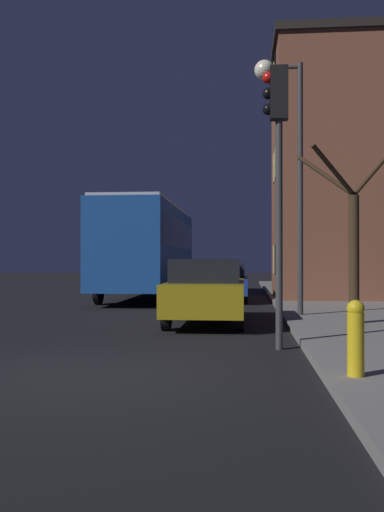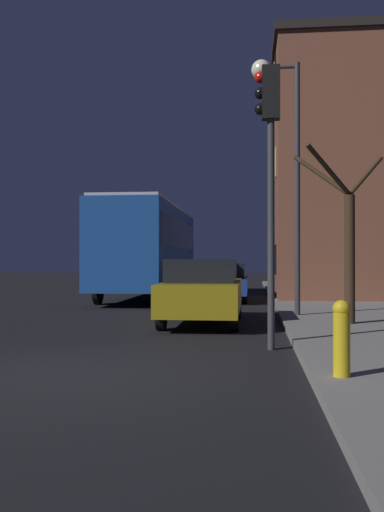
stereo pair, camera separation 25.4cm
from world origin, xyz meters
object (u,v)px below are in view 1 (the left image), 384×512
(car_mid_lane, at_px, (223,281))
(bare_tree, at_px, (350,240))
(streetlamp, at_px, (282,126))
(traffic_light, at_px, (277,148))
(car_near_lane, at_px, (207,290))
(fire_hydrant, at_px, (356,336))
(bus, at_px, (149,244))

(car_mid_lane, bearing_deg, bare_tree, -70.00)
(streetlamp, distance_m, car_mid_lane, 8.05)
(traffic_light, xyz_separation_m, car_mid_lane, (-1.35, 11.49, -2.68))
(traffic_light, xyz_separation_m, car_near_lane, (-1.44, 3.77, -2.62))
(traffic_light, distance_m, car_near_lane, 4.81)
(streetlamp, distance_m, fire_hydrant, 8.77)
(streetlamp, distance_m, traffic_light, 5.08)
(bus, bearing_deg, traffic_light, -71.02)
(streetlamp, distance_m, bus, 9.51)
(car_near_lane, bearing_deg, car_mid_lane, 89.35)
(bus, bearing_deg, car_mid_lane, -20.62)
(traffic_light, distance_m, car_mid_lane, 11.88)
(traffic_light, bearing_deg, bare_tree, 59.45)
(streetlamp, bearing_deg, traffic_light, -94.67)
(fire_hydrant, bearing_deg, streetlamp, 92.73)
(traffic_light, distance_m, fire_hydrant, 4.04)
(car_near_lane, bearing_deg, streetlamp, 30.24)
(bus, height_order, car_mid_lane, bus)
(streetlamp, relative_size, bus, 0.62)
(bus, xyz_separation_m, car_mid_lane, (2.99, -1.12, -1.42))
(streetlamp, height_order, fire_hydrant, streetlamp)
(streetlamp, height_order, bare_tree, streetlamp)
(traffic_light, bearing_deg, car_near_lane, 110.93)
(bare_tree, distance_m, car_mid_lane, 9.16)
(car_near_lane, height_order, car_mid_lane, car_near_lane)
(bare_tree, height_order, bus, bare_tree)
(car_mid_lane, bearing_deg, traffic_light, -83.29)
(bare_tree, bearing_deg, bus, 122.25)
(traffic_light, height_order, bus, traffic_light)
(streetlamp, bearing_deg, fire_hydrant, -87.27)
(bare_tree, xyz_separation_m, bus, (-6.09, 9.65, 0.20))
(bus, distance_m, fire_hydrant, 16.32)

